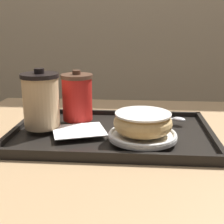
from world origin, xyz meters
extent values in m
cube|color=tan|center=(0.00, 0.00, 0.70)|extent=(0.85, 0.82, 0.03)
cube|color=black|center=(0.01, 0.02, 0.72)|extent=(0.50, 0.32, 0.01)
cube|color=black|center=(0.01, -0.14, 0.73)|extent=(0.50, 0.01, 0.01)
cube|color=black|center=(0.01, 0.18, 0.73)|extent=(0.50, 0.01, 0.01)
cube|color=black|center=(-0.23, 0.02, 0.73)|extent=(0.01, 0.32, 0.01)
cube|color=black|center=(0.25, 0.02, 0.73)|extent=(0.01, 0.32, 0.01)
cube|color=white|center=(-0.07, -0.01, 0.74)|extent=(0.15, 0.14, 0.00)
cylinder|color=#E0B784|center=(-0.17, 0.01, 0.80)|extent=(0.09, 0.09, 0.13)
cylinder|color=black|center=(-0.17, 0.01, 0.87)|extent=(0.09, 0.09, 0.01)
cylinder|color=black|center=(-0.17, 0.01, 0.88)|extent=(0.02, 0.02, 0.01)
cylinder|color=red|center=(-0.09, 0.08, 0.79)|extent=(0.08, 0.08, 0.11)
cylinder|color=brown|center=(-0.09, 0.08, 0.86)|extent=(0.08, 0.08, 0.01)
cylinder|color=brown|center=(-0.09, 0.08, 0.87)|extent=(0.02, 0.02, 0.01)
cylinder|color=white|center=(0.09, -0.05, 0.74)|extent=(0.16, 0.16, 0.01)
torus|color=white|center=(0.09, -0.05, 0.75)|extent=(0.16, 0.16, 0.01)
torus|color=#DBB270|center=(0.09, -0.05, 0.77)|extent=(0.13, 0.13, 0.04)
cylinder|color=white|center=(0.09, -0.05, 0.80)|extent=(0.13, 0.13, 0.00)
ellipsoid|color=silver|center=(0.19, 0.08, 0.74)|extent=(0.04, 0.04, 0.01)
cube|color=silver|center=(0.12, 0.12, 0.74)|extent=(0.11, 0.07, 0.00)
camera|label=1|loc=(0.07, -0.72, 0.99)|focal=50.00mm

